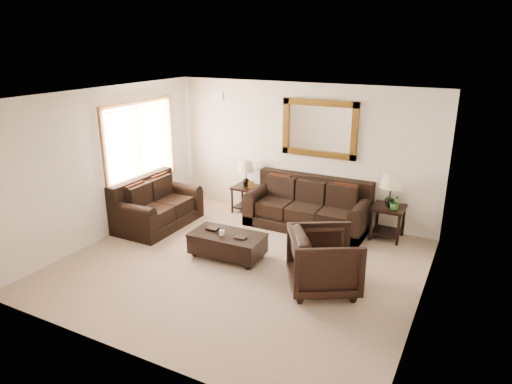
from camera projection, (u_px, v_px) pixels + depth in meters
The scene contains 11 objects.
room at pixel (239, 186), 6.95m from camera, with size 5.51×5.01×2.71m.
window at pixel (140, 144), 8.82m from camera, with size 0.07×1.96×1.66m.
mirror at pixel (319, 129), 8.70m from camera, with size 1.50×0.06×1.10m.
air_vent at pixel (218, 96), 9.55m from camera, with size 0.25×0.02×0.18m, color #999999.
sofa at pixel (308, 209), 8.83m from camera, with size 2.31×1.00×0.95m.
loveseat at pixel (156, 208), 8.89m from camera, with size 0.99×1.68×0.94m.
end_table_left at pixel (246, 178), 9.48m from camera, with size 0.51×0.51×1.12m.
end_table_right at pixel (390, 196), 8.14m from camera, with size 0.56×0.56×1.24m.
coffee_table at pixel (227, 243), 7.59m from camera, with size 1.24×0.70×0.52m.
armchair at pixel (324, 258), 6.53m from camera, with size 0.96×0.90×0.99m, color black.
potted_plant at pixel (395, 203), 8.03m from camera, with size 0.26×0.29×0.23m, color #27561D.
Camera 1 is at (3.29, -5.75, 3.47)m, focal length 32.00 mm.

